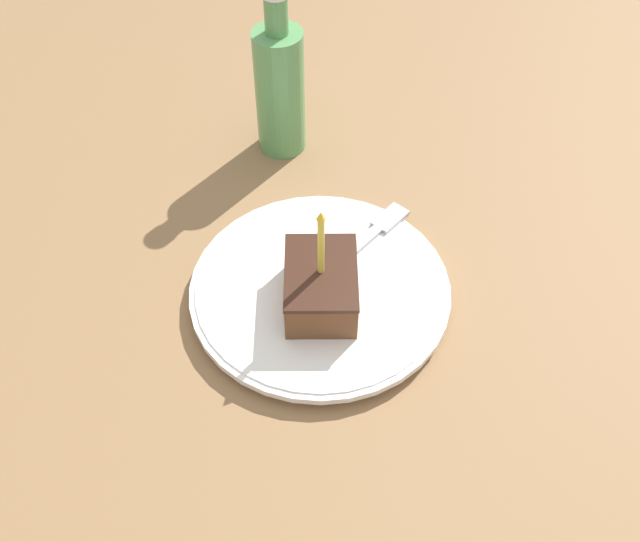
% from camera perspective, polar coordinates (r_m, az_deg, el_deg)
% --- Properties ---
extents(ground_plane, '(2.40, 2.40, 0.04)m').
position_cam_1_polar(ground_plane, '(0.83, 0.66, -3.20)').
color(ground_plane, olive).
rests_on(ground_plane, ground).
extents(plate, '(0.28, 0.28, 0.02)m').
position_cam_1_polar(plate, '(0.81, 0.00, -1.52)').
color(plate, white).
rests_on(plate, ground_plane).
extents(cake_slice, '(0.07, 0.10, 0.13)m').
position_cam_1_polar(cake_slice, '(0.77, 0.07, -1.10)').
color(cake_slice, brown).
rests_on(cake_slice, plate).
extents(fork, '(0.14, 0.16, 0.00)m').
position_cam_1_polar(fork, '(0.84, 2.81, 1.81)').
color(fork, '#B2B2B7').
rests_on(fork, plate).
extents(bottle, '(0.06, 0.06, 0.22)m').
position_cam_1_polar(bottle, '(0.95, -3.09, 13.83)').
color(bottle, '#599959').
rests_on(bottle, ground_plane).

